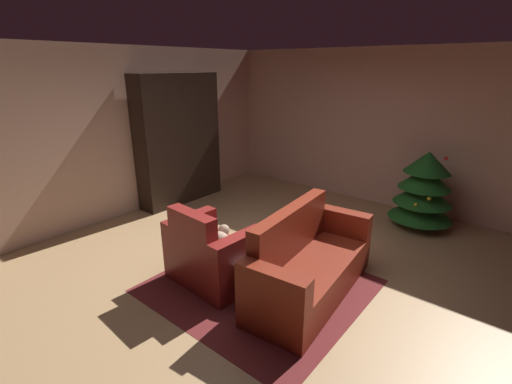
{
  "coord_description": "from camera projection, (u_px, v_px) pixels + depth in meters",
  "views": [
    {
      "loc": [
        2.39,
        -3.03,
        2.38
      ],
      "look_at": [
        -0.11,
        0.03,
        0.99
      ],
      "focal_mm": 25.34,
      "sensor_mm": 36.0,
      "label": 1
    }
  ],
  "objects": [
    {
      "name": "book_stack_on_table",
      "position": [
        262.0,
        251.0,
        3.95
      ],
      "size": [
        0.22,
        0.18,
        0.07
      ],
      "color": "#A28172",
      "rests_on": "coffee_table"
    },
    {
      "name": "coffee_table",
      "position": [
        254.0,
        258.0,
        3.97
      ],
      "size": [
        0.64,
        0.64,
        0.42
      ],
      "color": "black",
      "rests_on": "ground"
    },
    {
      "name": "bookshelf_unit",
      "position": [
        184.0,
        142.0,
        6.49
      ],
      "size": [
        0.4,
        1.6,
        2.26
      ],
      "color": "black",
      "rests_on": "ground"
    },
    {
      "name": "area_rug",
      "position": [
        260.0,
        286.0,
        4.12
      ],
      "size": [
        2.2,
        2.06,
        0.01
      ],
      "primitive_type": "cube",
      "color": "maroon",
      "rests_on": "ground"
    },
    {
      "name": "wall_left",
      "position": [
        117.0,
        134.0,
        5.74
      ],
      "size": [
        0.06,
        6.47,
        2.68
      ],
      "primitive_type": "cube",
      "color": "tan",
      "rests_on": "ground"
    },
    {
      "name": "ground_plane",
      "position": [
        261.0,
        270.0,
        4.43
      ],
      "size": [
        7.62,
        7.62,
        0.0
      ],
      "primitive_type": "plane",
      "color": "#A88358"
    },
    {
      "name": "couch_red",
      "position": [
        308.0,
        266.0,
        3.92
      ],
      "size": [
        0.88,
        1.88,
        0.95
      ],
      "color": "maroon",
      "rests_on": "ground"
    },
    {
      "name": "armchair_red",
      "position": [
        211.0,
        255.0,
        4.12
      ],
      "size": [
        1.03,
        0.77,
        0.93
      ],
      "color": "maroon",
      "rests_on": "ground"
    },
    {
      "name": "decorated_tree",
      "position": [
        424.0,
        190.0,
        5.46
      ],
      "size": [
        0.93,
        0.93,
        1.19
      ],
      "color": "brown",
      "rests_on": "ground"
    },
    {
      "name": "bottle_on_table",
      "position": [
        270.0,
        248.0,
        3.89
      ],
      "size": [
        0.07,
        0.07,
        0.23
      ],
      "color": "navy",
      "rests_on": "coffee_table"
    },
    {
      "name": "wall_back",
      "position": [
        375.0,
        128.0,
        6.32
      ],
      "size": [
        5.93,
        0.06,
        2.68
      ],
      "primitive_type": "cube",
      "color": "tan",
      "rests_on": "ground"
    }
  ]
}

